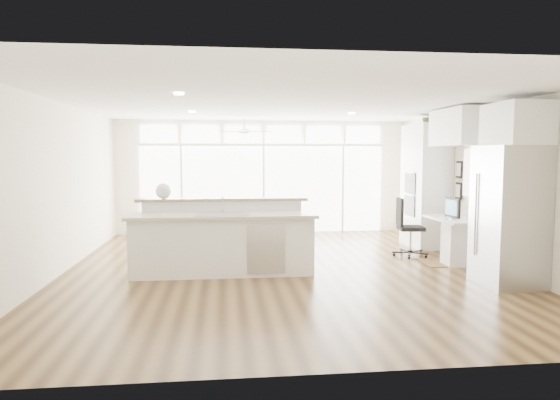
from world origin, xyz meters
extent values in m
cube|color=#3F2A13|center=(0.00, 0.00, -0.01)|extent=(7.00, 8.00, 0.02)
cube|color=white|center=(0.00, 0.00, 2.70)|extent=(7.00, 8.00, 0.02)
cube|color=white|center=(0.00, 4.00, 1.35)|extent=(7.00, 0.04, 2.70)
cube|color=white|center=(0.00, -4.00, 1.35)|extent=(7.00, 0.04, 2.70)
cube|color=white|center=(-3.50, 0.00, 1.35)|extent=(0.04, 8.00, 2.70)
cube|color=white|center=(3.50, 0.00, 1.35)|extent=(0.04, 8.00, 2.70)
cube|color=white|center=(0.00, 3.94, 1.05)|extent=(5.80, 0.06, 2.08)
cube|color=white|center=(0.00, 3.94, 2.38)|extent=(5.90, 0.06, 0.40)
cube|color=white|center=(3.46, 0.30, 1.55)|extent=(0.04, 0.85, 0.85)
cube|color=white|center=(-0.50, 2.80, 2.48)|extent=(1.16, 1.16, 0.32)
cube|color=#F2EACE|center=(0.00, 0.20, 2.68)|extent=(3.40, 3.00, 0.02)
cube|color=white|center=(3.17, 1.80, 1.25)|extent=(0.64, 1.20, 2.50)
cube|color=white|center=(3.13, 0.30, 0.38)|extent=(0.72, 1.30, 0.76)
cube|color=white|center=(3.17, 0.30, 2.35)|extent=(0.64, 1.30, 0.64)
cube|color=#ACACB0|center=(3.11, -1.35, 1.00)|extent=(0.76, 0.90, 2.00)
cube|color=white|center=(3.17, -1.35, 2.30)|extent=(0.64, 0.90, 0.60)
cube|color=black|center=(3.46, 0.92, 1.40)|extent=(0.06, 0.22, 0.80)
cube|color=white|center=(-0.97, -0.22, 0.58)|extent=(2.92, 1.11, 1.16)
cube|color=#3A2712|center=(2.95, 0.13, 0.01)|extent=(1.00, 0.74, 0.01)
cube|color=black|center=(2.48, 0.78, 0.54)|extent=(0.61, 0.57, 1.07)
sphere|color=white|center=(-1.92, 0.18, 1.29)|extent=(0.29, 0.29, 0.26)
cube|color=black|center=(3.05, 0.30, 0.95)|extent=(0.11, 0.46, 0.38)
cube|color=silver|center=(2.88, 0.30, 0.77)|extent=(0.13, 0.30, 0.01)
imported|color=#385D27|center=(3.17, 1.80, 2.62)|extent=(0.32, 0.35, 0.24)
camera|label=1|loc=(-0.94, -8.02, 1.85)|focal=32.00mm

